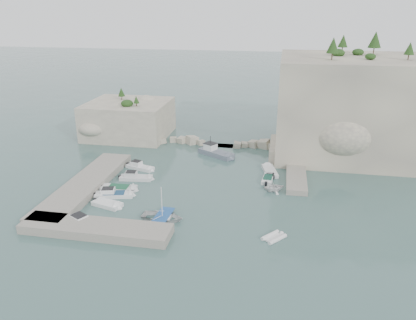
% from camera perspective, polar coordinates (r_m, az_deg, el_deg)
% --- Properties ---
extents(ground, '(400.00, 400.00, 0.00)m').
position_cam_1_polar(ground, '(57.84, -1.09, -4.86)').
color(ground, '#436562').
rests_on(ground, ground).
extents(cliff_east, '(26.00, 22.00, 17.00)m').
position_cam_1_polar(cliff_east, '(76.90, 19.69, 7.16)').
color(cliff_east, beige).
rests_on(cliff_east, ground).
extents(cliff_terrace, '(8.00, 10.00, 2.50)m').
position_cam_1_polar(cliff_terrace, '(73.08, 11.82, 1.34)').
color(cliff_terrace, beige).
rests_on(cliff_terrace, ground).
extents(outcrop_west, '(16.00, 14.00, 7.00)m').
position_cam_1_polar(outcrop_west, '(84.75, -11.08, 5.68)').
color(outcrop_west, beige).
rests_on(outcrop_west, ground).
extents(quay_west, '(5.00, 24.00, 1.10)m').
position_cam_1_polar(quay_west, '(62.17, -16.85, -3.35)').
color(quay_west, '#9E9689').
rests_on(quay_west, ground).
extents(quay_south, '(18.00, 4.00, 1.10)m').
position_cam_1_polar(quay_south, '(50.09, -15.49, -9.30)').
color(quay_south, '#9E9689').
rests_on(quay_south, ground).
extents(ledge_east, '(3.00, 16.00, 0.80)m').
position_cam_1_polar(ledge_east, '(65.90, 12.27, -1.66)').
color(ledge_east, '#9E9689').
rests_on(ledge_east, ground).
extents(breakwater, '(28.00, 3.00, 1.40)m').
position_cam_1_polar(breakwater, '(77.87, 1.42, 2.57)').
color(breakwater, beige).
rests_on(breakwater, ground).
extents(motorboat_a, '(5.51, 3.08, 1.40)m').
position_cam_1_polar(motorboat_a, '(67.59, -9.52, -1.25)').
color(motorboat_a, white).
rests_on(motorboat_a, ground).
extents(motorboat_b, '(5.60, 2.40, 1.40)m').
position_cam_1_polar(motorboat_b, '(63.63, -10.07, -2.71)').
color(motorboat_b, silver).
rests_on(motorboat_b, ground).
extents(motorboat_c, '(5.76, 2.34, 0.70)m').
position_cam_1_polar(motorboat_c, '(60.52, -12.44, -4.16)').
color(motorboat_c, silver).
rests_on(motorboat_c, ground).
extents(motorboat_d, '(6.05, 2.99, 1.40)m').
position_cam_1_polar(motorboat_d, '(58.71, -13.04, -5.02)').
color(motorboat_d, white).
rests_on(motorboat_d, ground).
extents(motorboat_e, '(4.84, 3.03, 0.70)m').
position_cam_1_polar(motorboat_e, '(56.29, -13.96, -6.28)').
color(motorboat_e, white).
rests_on(motorboat_e, ground).
extents(motorboat_f, '(6.22, 4.55, 1.40)m').
position_cam_1_polar(motorboat_f, '(52.11, -17.07, -8.93)').
color(motorboat_f, white).
rests_on(motorboat_f, ground).
extents(rowboat, '(5.50, 4.07, 1.10)m').
position_cam_1_polar(rowboat, '(51.64, -6.42, -8.35)').
color(rowboat, white).
rests_on(rowboat, ground).
extents(inflatable_dinghy, '(3.04, 3.23, 0.44)m').
position_cam_1_polar(inflatable_dinghy, '(48.10, 9.22, -10.86)').
color(inflatable_dinghy, white).
rests_on(inflatable_dinghy, ground).
extents(tender_east_a, '(3.86, 3.61, 1.64)m').
position_cam_1_polar(tender_east_a, '(59.59, 9.17, -4.33)').
color(tender_east_a, white).
rests_on(tender_east_a, ground).
extents(tender_east_b, '(1.87, 4.51, 0.70)m').
position_cam_1_polar(tender_east_b, '(62.98, 8.40, -2.87)').
color(tender_east_b, silver).
rests_on(tender_east_b, ground).
extents(tender_east_c, '(3.10, 5.84, 0.70)m').
position_cam_1_polar(tender_east_c, '(65.95, 8.67, -1.77)').
color(tender_east_c, silver).
rests_on(tender_east_c, ground).
extents(tender_east_d, '(4.03, 1.90, 1.50)m').
position_cam_1_polar(tender_east_d, '(70.51, 10.06, -0.34)').
color(tender_east_d, silver).
rests_on(tender_east_d, ground).
extents(work_boat, '(7.64, 5.81, 2.20)m').
position_cam_1_polar(work_boat, '(72.65, 1.15, 0.63)').
color(work_boat, slate).
rests_on(work_boat, ground).
extents(rowboat_mast, '(0.10, 0.10, 4.20)m').
position_cam_1_polar(rowboat_mast, '(50.41, -6.54, -5.71)').
color(rowboat_mast, white).
rests_on(rowboat_mast, rowboat).
extents(vegetation, '(53.48, 13.88, 13.40)m').
position_cam_1_polar(vegetation, '(76.15, 16.46, 14.62)').
color(vegetation, '#1E4219').
rests_on(vegetation, ground).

